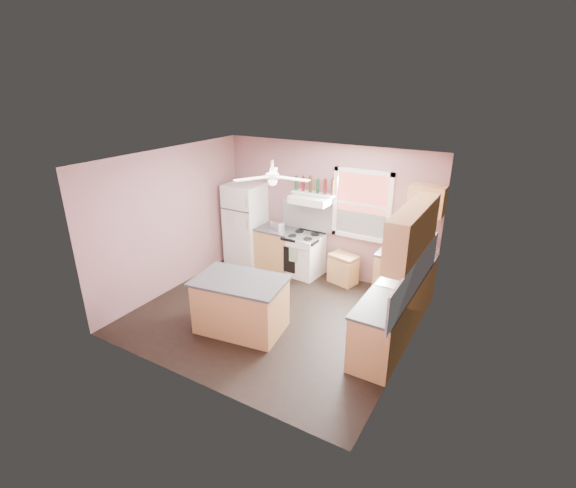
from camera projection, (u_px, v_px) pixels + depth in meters
The scene contains 32 objects.
floor at pixel (274, 315), 7.27m from camera, with size 4.50×4.50×0.00m, color black.
ceiling at pixel (272, 160), 6.26m from camera, with size 4.50×4.50×0.00m, color white.
wall_back at pixel (327, 211), 8.39m from camera, with size 4.50×0.05×2.70m, color #895E60.
wall_right at pixel (414, 274), 5.70m from camera, with size 0.05×4.00×2.70m, color #895E60.
wall_left at pixel (171, 220), 7.83m from camera, with size 0.05×4.00×2.70m, color #895E60.
backsplash_back at pixel (346, 223), 8.21m from camera, with size 2.90×0.03×0.55m, color white.
backsplash_right at pixel (415, 277), 6.02m from camera, with size 0.03×2.60×0.55m, color white.
window_view at pixel (362, 205), 7.91m from camera, with size 1.00×0.02×1.20m, color maroon.
window_frame at pixel (362, 205), 7.88m from camera, with size 1.16×0.07×1.36m, color white.
refrigerator at pixel (246, 224), 9.10m from camera, with size 0.75×0.72×1.76m, color white.
base_cabinet_left at pixel (274, 248), 8.97m from camera, with size 0.90×0.60×0.86m, color tan.
counter_left at pixel (274, 229), 8.80m from camera, with size 0.92×0.62×0.04m, color #3D3D3F.
toaster at pixel (277, 226), 8.64m from camera, with size 0.28×0.16×0.18m, color silver.
stove at pixel (303, 255), 8.63m from camera, with size 0.72×0.64×0.86m, color white.
range_hood at pixel (311, 200), 8.17m from camera, with size 0.78×0.50×0.14m, color white.
bottle_shelf at pixel (314, 193), 8.23m from camera, with size 0.90×0.26×0.03m, color white.
cart at pixel (343, 270), 8.32m from camera, with size 0.53×0.36×0.53m, color tan.
base_cabinet_corner at pixel (404, 278), 7.65m from camera, with size 1.00×0.60×0.86m, color tan.
base_cabinet_right at pixel (391, 316), 6.43m from camera, with size 0.60×2.20×0.86m, color tan.
counter_corner at pixel (407, 255), 7.48m from camera, with size 1.02×0.62×0.04m, color #3D3D3F.
counter_right at pixel (393, 290), 6.27m from camera, with size 0.62×2.22×0.04m, color #3D3D3F.
sink at pixel (397, 284), 6.42m from camera, with size 0.55×0.45×0.03m, color silver.
faucet at pixel (408, 282), 6.32m from camera, with size 0.03×0.03×0.14m, color silver.
upper_cabinet_right at pixel (413, 231), 6.03m from camera, with size 0.33×1.80×0.76m, color tan.
upper_cabinet_corner at pixel (427, 200), 7.11m from camera, with size 0.60×0.33×0.52m, color tan.
paper_towel at pixel (429, 237), 7.32m from camera, with size 0.12×0.12×0.26m, color white.
island at pixel (241, 306), 6.72m from camera, with size 1.35×0.85×0.86m, color tan.
island_top at pixel (240, 281), 6.55m from camera, with size 1.43×0.93×0.04m, color #3D3D3F.
ceiling_fan_hub at pixel (272, 176), 6.35m from camera, with size 0.20×0.20×0.08m, color white.
soap_bottle at pixel (393, 297), 5.75m from camera, with size 0.10×0.10×0.26m, color silver.
red_caddy at pixel (415, 269), 6.79m from camera, with size 0.18×0.12×0.10m, color #A70E12.
wine_bottles at pixel (314, 185), 8.17m from camera, with size 0.86×0.06×0.31m.
Camera 1 is at (3.38, -5.30, 3.86)m, focal length 26.00 mm.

